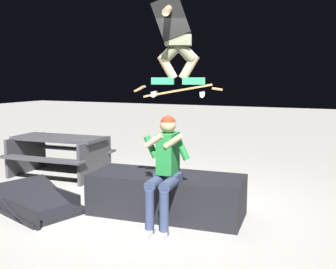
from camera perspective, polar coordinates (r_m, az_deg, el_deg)
name	(u,v)px	position (r m, az deg, el deg)	size (l,w,h in m)	color
ground_plane	(160,209)	(5.63, -1.16, -10.81)	(40.00, 40.00, 0.00)	gray
ledge_box_main	(166,195)	(5.32, -0.24, -8.80)	(2.06, 0.80, 0.56)	black
person_sitting_on_ledge	(165,166)	(4.72, -0.45, -4.61)	(0.60, 0.77, 1.39)	#2D3856
skateboard	(178,91)	(4.56, 1.49, 6.43)	(1.03, 0.51, 0.16)	#AD8451
skater_airborne	(173,30)	(4.59, 0.80, 15.04)	(0.63, 0.87, 1.12)	#2D9E66
kicker_ramp	(38,205)	(5.84, -18.46, -9.78)	(1.45, 1.20, 0.44)	black
picnic_table_back	(59,150)	(7.63, -15.64, -2.14)	(1.79, 1.45, 0.75)	#38383D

